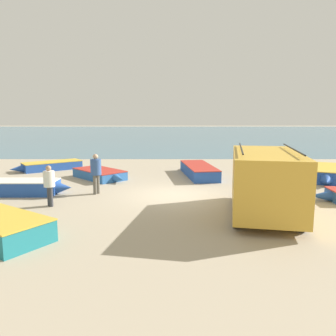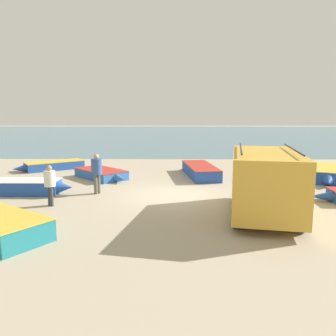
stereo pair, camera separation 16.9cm
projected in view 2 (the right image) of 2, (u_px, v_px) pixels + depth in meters
The scene contains 10 objects.
ground_plane at pixel (174, 195), 14.36m from camera, with size 200.00×200.00×0.00m, color tan.
sea_water at pixel (173, 133), 65.70m from camera, with size 120.00×80.00×0.01m, color #477084.
parked_van at pixel (265, 181), 11.27m from camera, with size 3.01×5.07×2.37m.
fishing_rowboat_0 at pixel (27, 187), 14.58m from camera, with size 3.71×1.30×0.63m.
fishing_rowboat_2 at pixel (200, 170), 19.03m from camera, with size 1.98×5.42×0.64m.
fishing_rowboat_3 at pixel (327, 174), 17.75m from camera, with size 2.79×4.73×0.67m.
fishing_rowboat_4 at pixel (53, 166), 21.07m from camera, with size 4.03×3.25×0.54m.
fishing_rowboat_6 at pixel (102, 174), 18.14m from camera, with size 3.36×3.45×0.50m.
fisherman_0 at pixel (50, 182), 12.51m from camera, with size 0.42×0.42×1.58m.
fisherman_1 at pixel (97, 170), 14.46m from camera, with size 0.47×0.47×1.79m.
Camera 2 is at (-0.08, -13.99, 3.45)m, focal length 35.00 mm.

